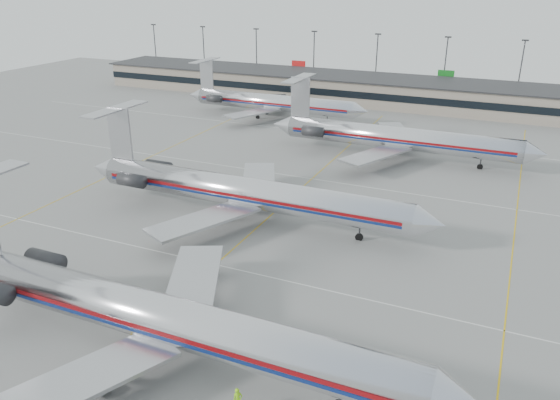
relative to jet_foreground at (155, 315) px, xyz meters
The scene contains 10 objects.
ground 7.28m from the jet_foreground, 122.18° to the left, with size 260.00×260.00×0.00m, color gray.
apron_markings 16.06m from the jet_foreground, 102.22° to the left, with size 160.00×0.15×0.02m, color silver.
terminal 103.28m from the jet_foreground, 91.83° to the left, with size 162.00×17.00×6.25m.
light_mast_row 117.39m from the jet_foreground, 91.61° to the left, with size 163.60×0.40×15.28m.
jet_foreground is the anchor object (origin of this frame).
jet_second_row 28.35m from the jet_foreground, 103.29° to the left, with size 50.09×29.49×13.11m.
jet_third_row 61.12m from the jet_foreground, 84.64° to the left, with size 47.14×29.00×12.89m.
jet_back_row 83.00m from the jet_foreground, 108.34° to the left, with size 43.47×26.74×11.89m.
belt_loader 6.79m from the jet_foreground, 111.48° to the right, with size 3.88×1.71×1.99m.
ramp_worker_near 10.15m from the jet_foreground, 18.31° to the right, with size 0.71×0.46×1.94m, color #98F016.
Camera 1 is at (28.05, -35.61, 29.81)m, focal length 35.00 mm.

